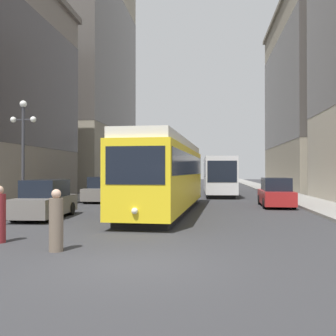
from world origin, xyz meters
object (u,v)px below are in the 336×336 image
at_px(streetcar, 167,174).
at_px(parked_car_right_far, 276,193).
at_px(transit_bus, 218,174).
at_px(pedestrian_crossing_far, 56,222).
at_px(parked_car_left_far, 123,187).
at_px(lamp_post_left_far, 111,153).
at_px(parked_car_left_mid, 102,190).
at_px(lamp_post_left_near, 23,139).
at_px(parked_car_left_near, 45,200).

height_order(streetcar, parked_car_right_far, streetcar).
bearing_deg(transit_bus, pedestrian_crossing_far, -102.79).
distance_m(parked_car_left_far, lamp_post_left_far, 4.77).
relative_size(parked_car_left_mid, pedestrian_crossing_far, 2.52).
xyz_separation_m(transit_bus, parked_car_right_far, (3.35, -11.27, -1.10)).
height_order(streetcar, lamp_post_left_near, lamp_post_left_near).
height_order(transit_bus, lamp_post_left_near, lamp_post_left_near).
bearing_deg(parked_car_right_far, lamp_post_left_far, -39.24).
relative_size(parked_car_left_far, lamp_post_left_far, 0.80).
height_order(parked_car_left_near, parked_car_left_mid, same).
distance_m(transit_bus, lamp_post_left_near, 19.96).
bearing_deg(parked_car_left_near, pedestrian_crossing_far, -66.88).
bearing_deg(streetcar, parked_car_right_far, 32.83).
distance_m(streetcar, parked_car_left_mid, 8.41).
bearing_deg(pedestrian_crossing_far, transit_bus, -38.11).
bearing_deg(parked_car_left_far, lamp_post_left_near, -95.97).
bearing_deg(parked_car_left_near, parked_car_right_far, 27.80).
distance_m(transit_bus, parked_car_left_near, 20.35).
height_order(parked_car_right_far, lamp_post_left_near, lamp_post_left_near).
bearing_deg(parked_car_right_far, parked_car_left_near, 32.61).
bearing_deg(parked_car_left_mid, parked_car_left_far, 91.06).
distance_m(transit_bus, pedestrian_crossing_far, 26.14).
bearing_deg(pedestrian_crossing_far, parked_car_left_near, -0.75).
bearing_deg(parked_car_left_near, lamp_post_left_far, 92.45).
bearing_deg(lamp_post_left_near, transit_bus, 58.26).
height_order(streetcar, parked_car_left_far, streetcar).
xyz_separation_m(parked_car_left_mid, lamp_post_left_near, (-1.90, -8.15, 3.08)).
bearing_deg(lamp_post_left_near, parked_car_left_mid, 76.88).
bearing_deg(transit_bus, parked_car_left_mid, -136.16).
height_order(parked_car_left_mid, parked_car_right_far, same).
height_order(pedestrian_crossing_far, lamp_post_left_far, lamp_post_left_far).
distance_m(pedestrian_crossing_far, lamp_post_left_near, 10.78).
height_order(transit_bus, parked_car_left_mid, transit_bus).
relative_size(parked_car_left_far, pedestrian_crossing_far, 2.76).
relative_size(streetcar, pedestrian_crossing_far, 8.56).
bearing_deg(transit_bus, parked_car_left_far, -166.51).
relative_size(parked_car_right_far, lamp_post_left_far, 0.78).
bearing_deg(parked_car_left_far, parked_car_left_near, -88.54).
bearing_deg(parked_car_left_far, parked_car_left_mid, -88.53).
bearing_deg(parked_car_right_far, streetcar, 31.71).
distance_m(streetcar, parked_car_left_near, 6.57).
xyz_separation_m(parked_car_left_near, lamp_post_left_near, (-1.90, 1.54, 3.08)).
distance_m(parked_car_right_far, pedestrian_crossing_far, 16.61).
relative_size(streetcar, transit_bus, 1.29).
relative_size(parked_car_right_far, parked_car_left_far, 0.98).
height_order(streetcar, parked_car_left_near, streetcar).
height_order(parked_car_left_far, lamp_post_left_far, lamp_post_left_far).
xyz_separation_m(streetcar, parked_car_left_near, (-5.47, -3.43, -1.26)).
relative_size(transit_bus, parked_car_right_far, 2.44).
height_order(parked_car_left_far, lamp_post_left_near, lamp_post_left_near).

